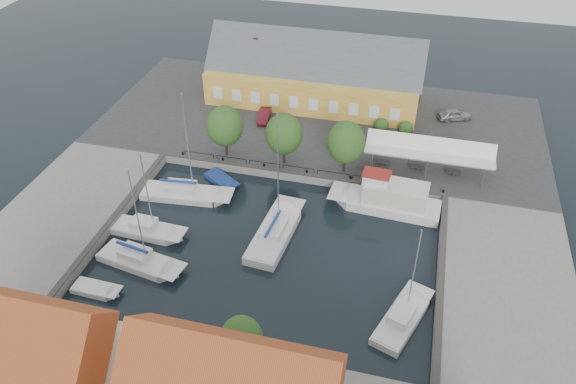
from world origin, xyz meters
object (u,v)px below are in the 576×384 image
object	(u,v)px
car_red	(264,116)
launch_sw	(96,291)
center_sailboat	(275,234)
trawler	(389,201)
tent_canopy	(429,150)
west_boat_c	(148,231)
west_boat_d	(140,262)
west_boat_a	(185,194)
east_boat_c	(402,320)
warehouse	(311,75)
car_silver	(455,114)
launch_nw	(221,181)

from	to	relation	value
car_red	launch_sw	world-z (taller)	car_red
center_sailboat	trawler	world-z (taller)	center_sailboat
tent_canopy	car_red	bearing A→B (deg)	162.87
west_boat_c	west_boat_d	bearing A→B (deg)	-74.27
car_red	center_sailboat	bearing A→B (deg)	-78.65
car_red	west_boat_a	world-z (taller)	west_boat_a
east_boat_c	west_boat_c	bearing A→B (deg)	168.83
east_boat_c	launch_sw	distance (m)	27.01
tent_canopy	center_sailboat	bearing A→B (deg)	-134.71
west_boat_a	warehouse	bearing A→B (deg)	70.27
car_silver	car_red	size ratio (longest dim) A/B	1.10
east_boat_c	west_boat_c	size ratio (longest dim) A/B	0.99
center_sailboat	west_boat_d	distance (m)	13.31
center_sailboat	west_boat_d	bearing A→B (deg)	-148.38
launch_nw	launch_sw	bearing A→B (deg)	-105.31
trawler	west_boat_d	bearing A→B (deg)	-146.63
center_sailboat	warehouse	bearing A→B (deg)	95.51
center_sailboat	west_boat_a	size ratio (longest dim) A/B	1.07
car_red	west_boat_c	bearing A→B (deg)	-110.86
car_red	launch_sw	distance (m)	32.35
tent_canopy	car_red	size ratio (longest dim) A/B	3.50
tent_canopy	car_silver	size ratio (longest dim) A/B	3.20
car_silver	car_red	xyz separation A→B (m)	(-23.84, -6.27, -0.09)
tent_canopy	west_boat_d	xyz separation A→B (m)	(-25.24, -21.03, -3.41)
car_red	west_boat_c	world-z (taller)	west_boat_c
car_silver	east_boat_c	distance (m)	34.83
trawler	launch_sw	distance (m)	30.31
west_boat_c	launch_nw	world-z (taller)	west_boat_c
east_boat_c	launch_nw	size ratio (longest dim) A/B	2.12
tent_canopy	west_boat_c	bearing A→B (deg)	-147.58
warehouse	launch_sw	size ratio (longest dim) A/B	6.22
trawler	west_boat_a	distance (m)	22.04
car_silver	launch_nw	size ratio (longest dim) A/B	0.91
west_boat_d	trawler	bearing A→B (deg)	33.37
trawler	tent_canopy	bearing A→B (deg)	62.64
center_sailboat	west_boat_c	xyz separation A→B (m)	(-12.53, -2.74, -0.10)
car_silver	west_boat_a	distance (m)	36.23
warehouse	west_boat_d	world-z (taller)	west_boat_d
west_boat_d	launch_nw	xyz separation A→B (m)	(2.92, 14.53, -0.18)
car_silver	launch_nw	distance (m)	31.71
tent_canopy	west_boat_c	size ratio (longest dim) A/B	1.35
launch_nw	west_boat_d	bearing A→B (deg)	-101.37
car_red	center_sailboat	world-z (taller)	center_sailboat
tent_canopy	trawler	size ratio (longest dim) A/B	1.16
car_red	trawler	xyz separation A→B (m)	(17.55, -13.15, -0.64)
east_boat_c	west_boat_a	distance (m)	27.23
trawler	launch_sw	bearing A→B (deg)	-142.33
car_red	trawler	size ratio (longest dim) A/B	0.33
east_boat_c	west_boat_a	xyz separation A→B (m)	(-24.57, 11.74, 0.01)
west_boat_c	west_boat_d	size ratio (longest dim) A/B	0.89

